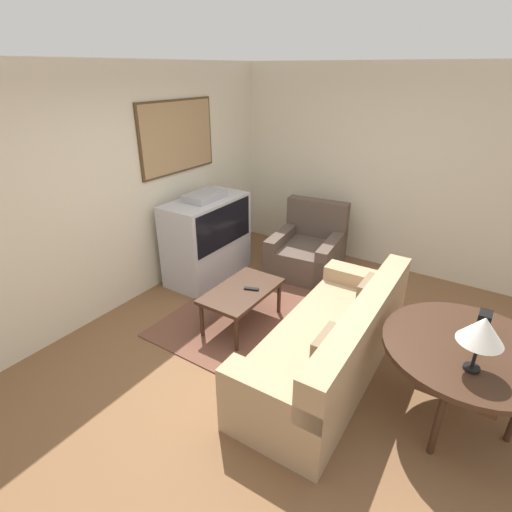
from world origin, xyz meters
TOP-DOWN VIEW (x-y plane):
  - ground_plane at (0.00, 0.00)m, footprint 12.00×12.00m
  - wall_back at (0.02, 2.13)m, footprint 12.00×0.10m
  - wall_right at (2.63, 0.00)m, footprint 0.06×12.00m
  - area_rug at (0.39, 0.65)m, footprint 1.91×1.59m
  - tv at (0.94, 1.69)m, footprint 1.18×0.61m
  - couch at (0.06, -0.50)m, footprint 2.23×0.90m
  - armchair at (1.83, 0.64)m, footprint 1.06×0.98m
  - coffee_table at (0.24, 0.64)m, footprint 0.93×0.55m
  - console_table at (0.11, -1.56)m, footprint 1.26×1.26m
  - table_lamp at (-0.16, -1.60)m, footprint 0.30×0.30m
  - mantel_clock at (0.29, -1.60)m, footprint 0.13×0.10m
  - remote at (0.29, 0.55)m, footprint 0.10×0.17m

SIDE VIEW (x-z plane):
  - ground_plane at x=0.00m, z-range 0.00..0.00m
  - area_rug at x=0.39m, z-range 0.00..0.01m
  - armchair at x=1.83m, z-range -0.18..0.76m
  - couch at x=0.06m, z-range -0.11..0.73m
  - coffee_table at x=0.24m, z-range 0.17..0.62m
  - remote at x=0.29m, z-range 0.45..0.47m
  - tv at x=0.94m, z-range -0.03..1.15m
  - console_table at x=0.11m, z-range 0.30..1.02m
  - mantel_clock at x=0.29m, z-range 0.72..0.94m
  - table_lamp at x=-0.16m, z-range 0.83..1.26m
  - wall_right at x=2.63m, z-range 0.00..2.70m
  - wall_back at x=0.02m, z-range 0.01..2.71m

